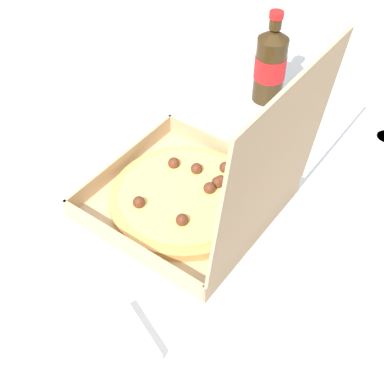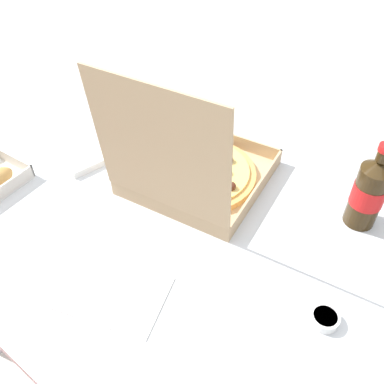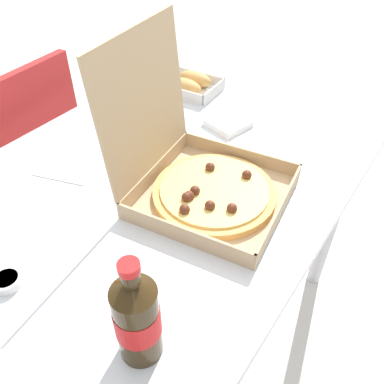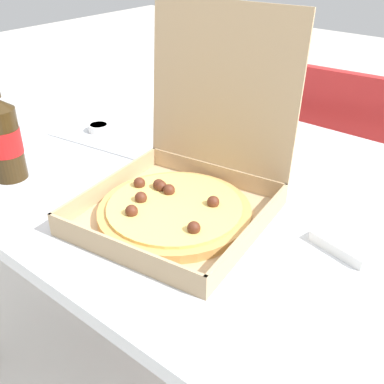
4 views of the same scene
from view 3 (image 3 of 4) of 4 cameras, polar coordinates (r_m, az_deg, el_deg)
ground_plane at (r=1.55m, az=-4.66°, el=-19.23°), size 10.00×10.00×0.00m
dining_table at (r=1.06m, az=-6.47°, el=-2.19°), size 1.24×0.87×0.70m
chair at (r=1.62m, az=-22.78°, el=5.09°), size 0.43×0.43×0.83m
pizza_box_open at (r=0.94m, az=1.48°, el=1.99°), size 0.37×0.40×0.37m
bread_side_box at (r=1.41m, az=-0.25°, el=15.06°), size 0.16×0.20×0.06m
cola_bottle at (r=0.65m, az=-7.80°, el=-17.24°), size 0.07×0.07×0.22m
paper_menu at (r=1.14m, az=-15.87°, el=4.84°), size 0.25×0.21×0.00m
napkin_pile at (r=1.23m, az=5.15°, el=9.74°), size 0.13×0.13×0.02m
dipping_sauce_cup at (r=0.86m, az=-24.76°, el=-11.36°), size 0.06×0.06×0.02m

